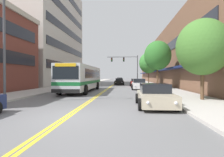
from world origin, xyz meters
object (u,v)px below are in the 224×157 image
object	(u,v)px
car_white_parked_right_far	(139,84)
street_tree_right_near	(202,47)
traffic_signal_mast	(127,63)
car_beige_moving_second	(120,80)
street_lamp_left_near	(8,24)
street_tree_right_mid	(158,56)
fire_hydrant	(157,87)
car_red_parked_right_mid	(135,83)
car_black_moving_lead	(119,82)
car_silver_parked_left_near	(92,82)
car_champagne_parked_right_foreground	(155,96)
city_bus	(82,77)
street_tree_right_far	(149,63)

from	to	relation	value
car_white_parked_right_far	street_tree_right_near	bearing A→B (deg)	-71.99
car_white_parked_right_far	traffic_signal_mast	world-z (taller)	traffic_signal_mast
car_beige_moving_second	street_lamp_left_near	bearing A→B (deg)	-97.56
street_tree_right_near	street_tree_right_mid	bearing A→B (deg)	95.94
car_white_parked_right_far	fire_hydrant	size ratio (longest dim) A/B	5.01
car_red_parked_right_mid	street_tree_right_mid	world-z (taller)	street_tree_right_mid
car_black_moving_lead	street_tree_right_mid	xyz separation A→B (m)	(5.67, -12.92, 3.95)
car_silver_parked_left_near	car_red_parked_right_mid	xyz separation A→B (m)	(8.69, -3.29, -0.04)
car_champagne_parked_right_foreground	street_tree_right_mid	distance (m)	14.37
car_champagne_parked_right_foreground	car_red_parked_right_mid	distance (m)	21.43
city_bus	street_tree_right_mid	size ratio (longest dim) A/B	1.78
traffic_signal_mast	street_tree_right_near	distance (m)	28.16
car_white_parked_right_far	car_beige_moving_second	world-z (taller)	car_white_parked_right_far
car_white_parked_right_far	car_black_moving_lead	xyz separation A→B (m)	(-3.19, 12.87, -0.05)
street_tree_right_near	street_tree_right_mid	distance (m)	11.25
car_champagne_parked_right_foreground	street_tree_right_far	size ratio (longest dim) A/B	0.66
car_white_parked_right_far	street_tree_right_near	xyz separation A→B (m)	(3.65, -11.21, 3.18)
city_bus	street_tree_right_near	size ratio (longest dim) A/B	2.00
city_bus	street_tree_right_far	bearing A→B (deg)	56.03
car_silver_parked_left_near	street_lamp_left_near	xyz separation A→B (m)	(-0.62, -24.41, 4.53)
car_silver_parked_left_near	car_beige_moving_second	distance (m)	19.09
car_red_parked_right_mid	car_beige_moving_second	distance (m)	22.00
car_beige_moving_second	car_black_moving_lead	bearing A→B (deg)	-88.21
car_silver_parked_left_near	car_beige_moving_second	size ratio (longest dim) A/B	1.07
street_lamp_left_near	car_white_parked_right_far	bearing A→B (deg)	54.81
car_black_moving_lead	car_red_parked_right_mid	bearing A→B (deg)	-58.46
car_beige_moving_second	city_bus	bearing A→B (deg)	-95.47
city_bus	car_silver_parked_left_near	size ratio (longest dim) A/B	2.47
car_black_moving_lead	street_tree_right_near	distance (m)	25.24
street_lamp_left_near	street_tree_right_mid	size ratio (longest dim) A/B	1.38
car_silver_parked_left_near	car_champagne_parked_right_foreground	bearing A→B (deg)	-70.58
car_silver_parked_left_near	car_champagne_parked_right_foreground	size ratio (longest dim) A/B	1.12
car_champagne_parked_right_foreground	street_tree_right_far	distance (m)	24.33
car_beige_moving_second	street_lamp_left_near	xyz separation A→B (m)	(-5.68, -42.82, 4.58)
car_white_parked_right_far	street_lamp_left_near	xyz separation A→B (m)	(-9.39, -13.32, 4.53)
car_black_moving_lead	street_tree_right_mid	world-z (taller)	street_tree_right_mid
car_white_parked_right_far	fire_hydrant	distance (m)	4.96
car_beige_moving_second	fire_hydrant	distance (m)	34.60
car_red_parked_right_mid	street_tree_right_near	xyz separation A→B (m)	(3.73, -19.02, 3.23)
traffic_signal_mast	fire_hydrant	xyz separation A→B (m)	(3.16, -21.14, -4.15)
car_red_parked_right_mid	traffic_signal_mast	bearing A→B (deg)	99.78
fire_hydrant	street_tree_right_mid	bearing A→B (deg)	79.07
traffic_signal_mast	car_red_parked_right_mid	bearing A→B (deg)	-80.22
car_champagne_parked_right_foreground	street_lamp_left_near	bearing A→B (deg)	178.10
street_tree_right_mid	street_tree_right_near	bearing A→B (deg)	-84.06
fire_hydrant	street_tree_right_near	bearing A→B (deg)	-72.47
traffic_signal_mast	fire_hydrant	size ratio (longest dim) A/B	7.99
car_beige_moving_second	street_tree_right_mid	bearing A→B (deg)	-78.16
car_white_parked_right_far	car_black_moving_lead	world-z (taller)	car_white_parked_right_far
street_lamp_left_near	fire_hydrant	world-z (taller)	street_lamp_left_near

